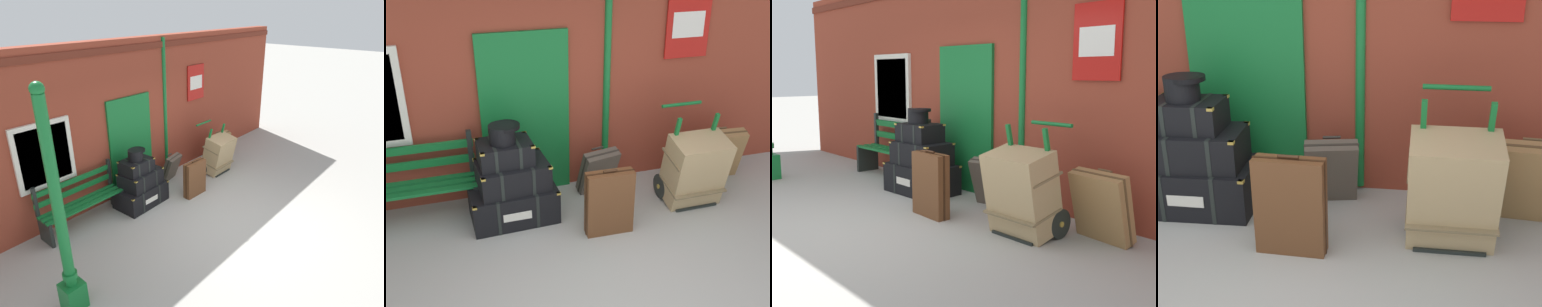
{
  "view_description": "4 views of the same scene",
  "coord_description": "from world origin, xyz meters",
  "views": [
    {
      "loc": [
        -4.68,
        -2.95,
        3.79
      ],
      "look_at": [
        0.75,
        1.64,
        0.73
      ],
      "focal_mm": 32.44,
      "sensor_mm": 36.0,
      "label": 1
    },
    {
      "loc": [
        -1.26,
        -2.89,
        3.23
      ],
      "look_at": [
        0.22,
        1.93,
        0.7
      ],
      "focal_mm": 43.67,
      "sensor_mm": 36.0,
      "label": 2
    },
    {
      "loc": [
        4.8,
        -2.17,
        1.71
      ],
      "look_at": [
        0.24,
        1.9,
        0.68
      ],
      "focal_mm": 44.57,
      "sensor_mm": 36.0,
      "label": 3
    },
    {
      "loc": [
        1.31,
        -2.15,
        2.21
      ],
      "look_at": [
        0.76,
        1.74,
        0.64
      ],
      "focal_mm": 48.41,
      "sensor_mm": 36.0,
      "label": 4
    }
  ],
  "objects": [
    {
      "name": "suitcase_charcoal",
      "position": [
        2.24,
        1.99,
        0.37
      ],
      "size": [
        0.65,
        0.42,
        0.75
      ],
      "color": "olive",
      "rests_on": "ground"
    },
    {
      "name": "large_brown_trunk",
      "position": [
        1.59,
        1.51,
        0.48
      ],
      "size": [
        0.7,
        0.61,
        0.95
      ],
      "color": "tan",
      "rests_on": "ground"
    },
    {
      "name": "steamer_trunk_base",
      "position": [
        -0.62,
        1.85,
        0.21
      ],
      "size": [
        1.03,
        0.68,
        0.43
      ],
      "color": "black",
      "rests_on": "ground"
    },
    {
      "name": "steamer_trunk_middle",
      "position": [
        -0.6,
        1.85,
        0.58
      ],
      "size": [
        0.85,
        0.61,
        0.33
      ],
      "color": "black",
      "rests_on": "steamer_trunk_base"
    },
    {
      "name": "brick_facade",
      "position": [
        -0.02,
        2.6,
        1.6
      ],
      "size": [
        10.4,
        0.35,
        3.2
      ],
      "color": "brown",
      "rests_on": "ground"
    },
    {
      "name": "round_hatbox",
      "position": [
        -0.68,
        1.86,
        1.12
      ],
      "size": [
        0.35,
        0.31,
        0.22
      ],
      "color": "black",
      "rests_on": "steamer_trunk_top"
    },
    {
      "name": "porters_trolley",
      "position": [
        1.59,
        1.69,
        0.27
      ],
      "size": [
        0.71,
        0.65,
        1.19
      ],
      "color": "black",
      "rests_on": "ground"
    },
    {
      "name": "suitcase_brown",
      "position": [
        0.37,
        1.24,
        0.39
      ],
      "size": [
        0.55,
        0.19,
        0.81
      ],
      "color": "brown",
      "rests_on": "ground"
    },
    {
      "name": "steamer_trunk_top",
      "position": [
        -0.67,
        1.87,
        0.87
      ],
      "size": [
        0.63,
        0.48,
        0.27
      ],
      "color": "black",
      "rests_on": "steamer_trunk_middle"
    },
    {
      "name": "platform_bench",
      "position": [
        -1.79,
        2.16,
        0.44
      ],
      "size": [
        1.6,
        0.43,
        1.01
      ],
      "color": "#146B2D",
      "rests_on": "ground"
    },
    {
      "name": "suitcase_tan",
      "position": [
        0.54,
        2.1,
        0.32
      ],
      "size": [
        0.53,
        0.44,
        0.64
      ],
      "color": "#51473D",
      "rests_on": "ground"
    }
  ]
}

